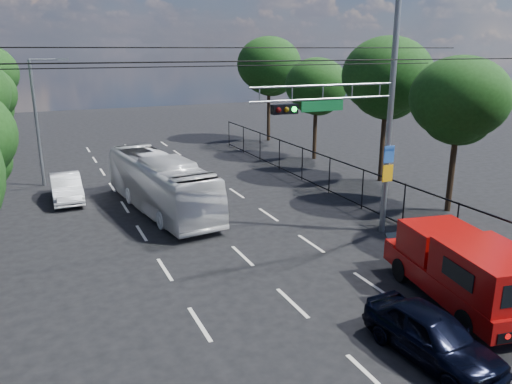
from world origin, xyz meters
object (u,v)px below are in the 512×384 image
red_pickup (464,268)px  white_van (66,188)px  navy_hatchback (432,335)px  signal_mast (366,110)px  white_bus (161,184)px

red_pickup → white_van: red_pickup is taller
red_pickup → white_van: (-10.19, 16.51, -0.49)m
red_pickup → navy_hatchback: size_ratio=1.59×
signal_mast → white_van: 15.64m
signal_mast → red_pickup: (-0.59, -6.13, -4.07)m
signal_mast → navy_hatchback: signal_mast is taller
signal_mast → navy_hatchback: (-3.45, -7.94, -4.58)m
white_bus → red_pickup: bearing=-72.1°
white_bus → white_van: size_ratio=2.31×
navy_hatchback → white_van: white_van is taller
signal_mast → red_pickup: size_ratio=1.54×
navy_hatchback → white_bus: bearing=98.6°
white_bus → white_van: white_bus is taller
navy_hatchback → white_van: size_ratio=0.94×
white_van → navy_hatchback: bearing=-68.1°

